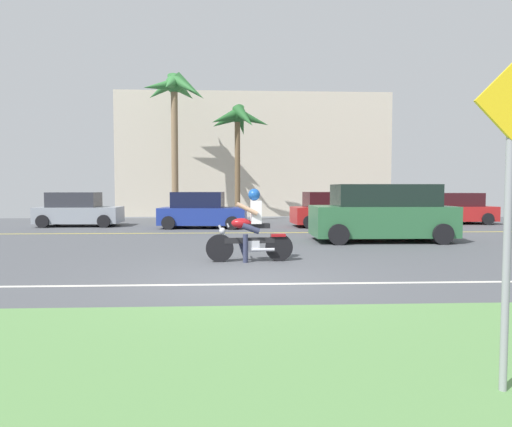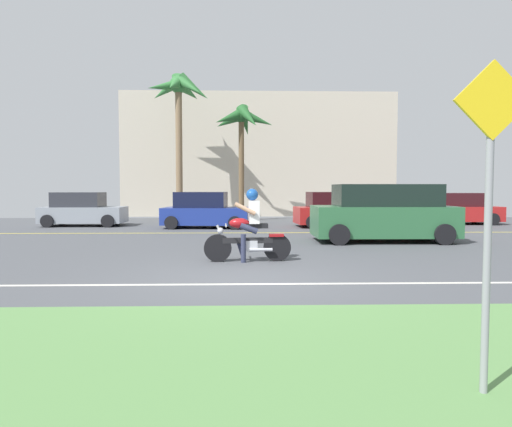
{
  "view_description": "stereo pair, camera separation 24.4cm",
  "coord_description": "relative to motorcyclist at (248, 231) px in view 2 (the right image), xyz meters",
  "views": [
    {
      "loc": [
        -0.16,
        -8.53,
        1.71
      ],
      "look_at": [
        0.46,
        4.49,
        0.99
      ],
      "focal_mm": 32.02,
      "sensor_mm": 36.0,
      "label": 1
    },
    {
      "loc": [
        0.09,
        -8.54,
        1.71
      ],
      "look_at": [
        0.46,
        4.49,
        0.99
      ],
      "focal_mm": 32.02,
      "sensor_mm": 36.0,
      "label": 2
    }
  ],
  "objects": [
    {
      "name": "ground",
      "position": [
        -0.21,
        0.95,
        -0.74
      ],
      "size": [
        56.0,
        30.0,
        0.04
      ],
      "primitive_type": "cube",
      "color": "#4C4F54"
    },
    {
      "name": "grass_median",
      "position": [
        -0.21,
        -6.15,
        -0.69
      ],
      "size": [
        56.0,
        3.8,
        0.06
      ],
      "primitive_type": "cube",
      "color": "#5B8C4C",
      "rests_on": "ground"
    },
    {
      "name": "lane_line_near",
      "position": [
        -0.21,
        -2.55,
        -0.72
      ],
      "size": [
        50.4,
        0.12,
        0.01
      ],
      "primitive_type": "cube",
      "color": "silver",
      "rests_on": "ground"
    },
    {
      "name": "lane_line_far",
      "position": [
        -0.21,
        6.82,
        -0.72
      ],
      "size": [
        50.4,
        0.12,
        0.01
      ],
      "primitive_type": "cube",
      "color": "yellow",
      "rests_on": "ground"
    },
    {
      "name": "motorcyclist",
      "position": [
        0.0,
        0.0,
        0.0
      ],
      "size": [
        2.04,
        0.67,
        1.7
      ],
      "color": "black",
      "rests_on": "ground"
    },
    {
      "name": "suv_nearby",
      "position": [
        4.4,
        3.91,
        0.18
      ],
      "size": [
        4.64,
        2.16,
        1.84
      ],
      "color": "#2D663D",
      "rests_on": "ground"
    },
    {
      "name": "parked_car_0",
      "position": [
        -7.41,
        10.26,
        -0.01
      ],
      "size": [
        3.63,
        1.8,
        1.53
      ],
      "color": "#8C939E",
      "rests_on": "ground"
    },
    {
      "name": "parked_car_1",
      "position": [
        -1.78,
        9.19,
        0.0
      ],
      "size": [
        3.81,
        2.21,
        1.55
      ],
      "color": "navy",
      "rests_on": "ground"
    },
    {
      "name": "parked_car_2",
      "position": [
        4.02,
        9.52,
        0.0
      ],
      "size": [
        3.86,
        2.11,
        1.55
      ],
      "color": "#AD1E1E",
      "rests_on": "ground"
    },
    {
      "name": "parked_car_3",
      "position": [
        9.92,
        10.95,
        -0.02
      ],
      "size": [
        4.36,
        1.96,
        1.49
      ],
      "color": "#AD1E1E",
      "rests_on": "ground"
    },
    {
      "name": "palm_tree_0",
      "position": [
        -3.55,
        14.25,
        5.92
      ],
      "size": [
        3.55,
        3.6,
        7.97
      ],
      "color": "#846B4C",
      "rests_on": "ground"
    },
    {
      "name": "palm_tree_1",
      "position": [
        -0.19,
        13.38,
        4.32
      ],
      "size": [
        3.31,
        3.28,
        6.13
      ],
      "color": "brown",
      "rests_on": "ground"
    },
    {
      "name": "street_sign",
      "position": [
        1.82,
        -7.05,
        0.92
      ],
      "size": [
        0.62,
        0.06,
        2.7
      ],
      "color": "gray",
      "rests_on": "ground"
    },
    {
      "name": "building_far",
      "position": [
        0.86,
        18.95,
        3.04
      ],
      "size": [
        16.71,
        4.0,
        7.52
      ],
      "primitive_type": "cube",
      "color": "beige",
      "rests_on": "ground"
    }
  ]
}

